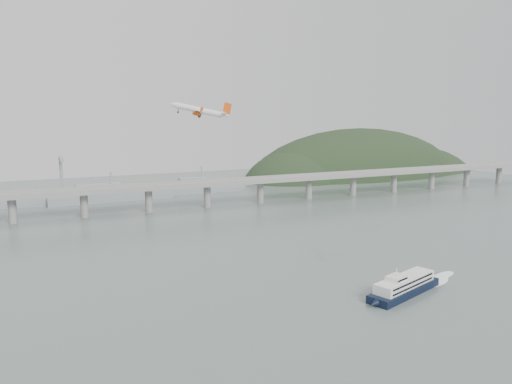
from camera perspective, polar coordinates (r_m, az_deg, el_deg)
name	(u,v)px	position (r m, az deg, el deg)	size (l,w,h in m)	color
ground	(303,283)	(243.98, 5.43, -10.28)	(900.00, 900.00, 0.00)	#55635F
bridge	(183,188)	(419.94, -8.34, 0.40)	(800.00, 22.00, 23.90)	gray
headland	(366,189)	(672.50, 12.49, 0.39)	(365.00, 155.00, 156.00)	black
ferry	(404,286)	(237.28, 16.59, -10.26)	(70.34, 30.17, 13.72)	black
airliner	(200,111)	(285.26, -6.38, 9.23)	(33.43, 31.31, 10.05)	white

